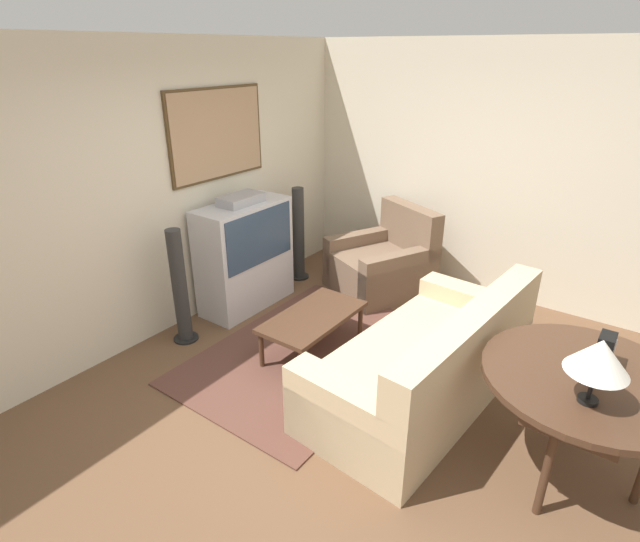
# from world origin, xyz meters

# --- Properties ---
(ground_plane) EXTENTS (12.00, 12.00, 0.00)m
(ground_plane) POSITION_xyz_m (0.00, 0.00, 0.00)
(ground_plane) COLOR brown
(wall_back) EXTENTS (12.00, 0.10, 2.70)m
(wall_back) POSITION_xyz_m (0.02, 2.13, 1.36)
(wall_back) COLOR beige
(wall_back) RESTS_ON ground_plane
(wall_right) EXTENTS (0.06, 12.00, 2.70)m
(wall_right) POSITION_xyz_m (2.63, 0.00, 1.35)
(wall_right) COLOR beige
(wall_right) RESTS_ON ground_plane
(area_rug) EXTENTS (2.37, 1.59, 0.01)m
(area_rug) POSITION_xyz_m (0.38, 0.69, 0.01)
(area_rug) COLOR brown
(area_rug) RESTS_ON ground_plane
(tv) EXTENTS (1.04, 0.47, 1.23)m
(tv) POSITION_xyz_m (0.76, 1.81, 0.59)
(tv) COLOR silver
(tv) RESTS_ON ground_plane
(couch) EXTENTS (2.16, 1.16, 0.90)m
(couch) POSITION_xyz_m (0.42, -0.46, 0.31)
(couch) COLOR #CCB289
(couch) RESTS_ON ground_plane
(armchair) EXTENTS (1.27, 1.24, 0.96)m
(armchair) POSITION_xyz_m (1.95, 0.80, 0.31)
(armchair) COLOR brown
(armchair) RESTS_ON ground_plane
(coffee_table) EXTENTS (1.02, 0.54, 0.39)m
(coffee_table) POSITION_xyz_m (0.42, 0.66, 0.35)
(coffee_table) COLOR #472D1E
(coffee_table) RESTS_ON ground_plane
(console_table) EXTENTS (1.25, 1.25, 0.78)m
(console_table) POSITION_xyz_m (0.25, -1.56, 0.71)
(console_table) COLOR #472D1E
(console_table) RESTS_ON ground_plane
(table_lamp) EXTENTS (0.33, 0.33, 0.40)m
(table_lamp) POSITION_xyz_m (-0.02, -1.59, 1.08)
(table_lamp) COLOR black
(table_lamp) RESTS_ON console_table
(mantel_clock) EXTENTS (0.15, 0.10, 0.22)m
(mantel_clock) POSITION_xyz_m (0.41, -1.59, 0.89)
(mantel_clock) COLOR black
(mantel_clock) RESTS_ON console_table
(speaker_tower_left) EXTENTS (0.24, 0.24, 1.12)m
(speaker_tower_left) POSITION_xyz_m (-0.13, 1.79, 0.53)
(speaker_tower_left) COLOR black
(speaker_tower_left) RESTS_ON ground_plane
(speaker_tower_right) EXTENTS (0.24, 0.24, 1.12)m
(speaker_tower_right) POSITION_xyz_m (1.64, 1.79, 0.53)
(speaker_tower_right) COLOR black
(speaker_tower_right) RESTS_ON ground_plane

